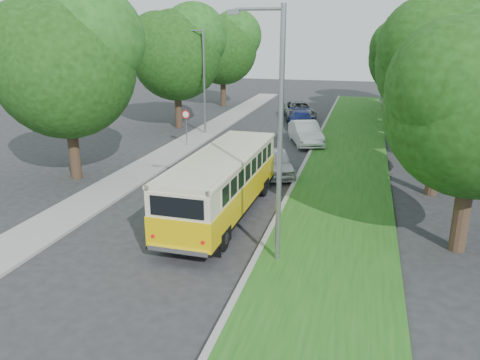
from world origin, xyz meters
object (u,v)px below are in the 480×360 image
(lamppost_far, at_px, (203,78))
(car_white, at_px, (306,133))
(car_grey, at_px, (299,111))
(vintage_bus, at_px, (222,185))
(car_blue, at_px, (301,120))
(lamppost_near, at_px, (277,131))
(car_silver, at_px, (277,162))

(lamppost_far, relative_size, car_white, 1.63)
(lamppost_far, bearing_deg, car_grey, 54.47)
(vintage_bus, height_order, car_blue, vintage_bus)
(vintage_bus, bearing_deg, lamppost_far, 113.24)
(lamppost_far, xyz_separation_m, car_grey, (5.83, 8.17, -3.36))
(lamppost_near, distance_m, car_silver, 10.63)
(car_blue, bearing_deg, car_grey, 87.24)
(vintage_bus, relative_size, car_blue, 1.98)
(lamppost_far, distance_m, car_white, 8.44)
(car_silver, relative_size, car_white, 0.86)
(vintage_bus, xyz_separation_m, car_silver, (1.01, 6.44, -0.68))
(car_grey, bearing_deg, car_white, -94.70)
(lamppost_near, height_order, lamppost_far, lamppost_near)
(lamppost_near, height_order, car_blue, lamppost_near)
(car_silver, height_order, car_blue, car_silver)
(lamppost_near, xyz_separation_m, vintage_bus, (-2.81, 3.37, -3.01))
(lamppost_far, relative_size, vintage_bus, 0.82)
(car_silver, xyz_separation_m, car_blue, (-0.49, 12.86, -0.01))
(lamppost_far, relative_size, car_blue, 1.63)
(car_blue, xyz_separation_m, car_grey, (-0.78, 4.00, 0.08))
(lamppost_far, bearing_deg, car_white, -8.76)
(vintage_bus, bearing_deg, car_grey, 91.94)
(car_white, distance_m, car_grey, 9.52)
(car_white, bearing_deg, lamppost_far, 151.69)
(car_silver, height_order, car_grey, car_grey)
(car_silver, bearing_deg, car_white, 67.27)
(lamppost_near, bearing_deg, car_blue, 95.77)
(lamppost_near, relative_size, car_blue, 1.73)
(car_silver, bearing_deg, vintage_bus, -117.47)
(lamppost_far, distance_m, car_grey, 10.59)
(car_silver, distance_m, car_blue, 12.87)
(car_white, relative_size, car_blue, 1.00)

